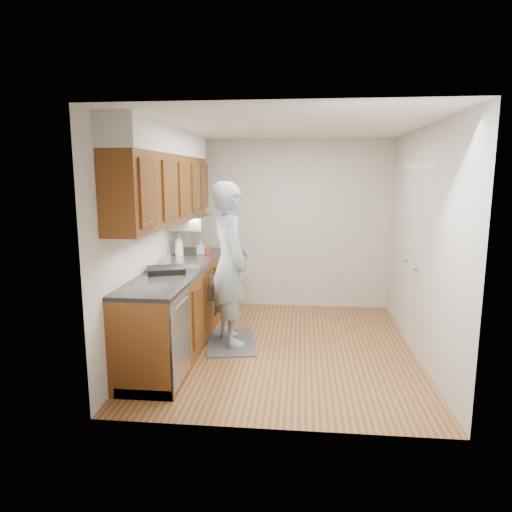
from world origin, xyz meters
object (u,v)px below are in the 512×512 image
Objects in this scene: person at (230,253)px; soap_bottle_b at (201,247)px; soap_bottle_a at (179,246)px; dish_rack at (166,270)px; soda_can at (208,252)px.

person is 0.90m from soap_bottle_b.
soap_bottle_a is at bearing -133.95° from soap_bottle_b.
soap_bottle_b is 1.20m from dish_rack.
person is 7.34× the size of soap_bottle_a.
person reaches higher than soap_bottle_a.
person is at bearing -55.82° from soda_can.
soda_can reaches higher than dish_rack.
soda_can is 0.31× the size of dish_rack.
soda_can is (-0.37, 0.54, -0.09)m from person.
soap_bottle_a reaches higher than soap_bottle_b.
dish_rack is (0.11, -0.95, -0.12)m from soap_bottle_a.
soap_bottle_b is 0.25m from soda_can.
soap_bottle_a is (-0.74, 0.51, -0.01)m from person.
soap_bottle_a is 1.60× the size of soap_bottle_b.
dish_rack is (-0.63, -0.45, -0.12)m from person.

